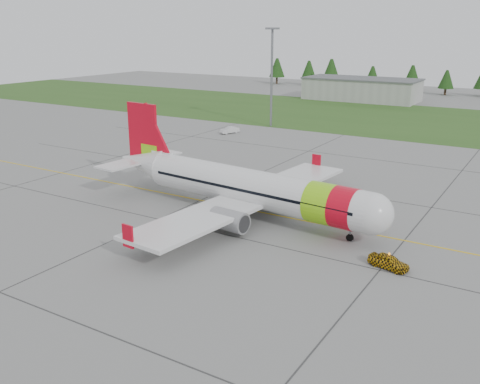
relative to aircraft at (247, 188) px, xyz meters
The scene contains 8 objects.
ground 10.19m from the aircraft, 40.92° to the right, with size 320.00×320.00×0.00m, color gray.
aircraft is the anchor object (origin of this frame).
follow_me_car 18.65m from the aircraft, 17.17° to the right, with size 1.48×1.26×3.69m, color #E7AB0C.
service_van 49.19m from the aircraft, 124.82° to the left, with size 1.43×1.36×4.11m, color silver.
grass_strip 76.10m from the aircraft, 84.50° to the left, with size 320.00×50.00×0.03m, color #30561E.
taxi_guideline 8.16m from the aircraft, 12.99° to the left, with size 120.00×0.25×0.02m, color gold.
hangar_west 106.14m from the aircraft, 102.35° to the left, with size 32.00×14.00×6.00m, color #A8A8A3.
floodlight_mast 57.68m from the aircraft, 115.55° to the left, with size 0.50×0.50×20.00m, color slate.
Camera 1 is at (21.79, -42.96, 20.42)m, focal length 40.00 mm.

